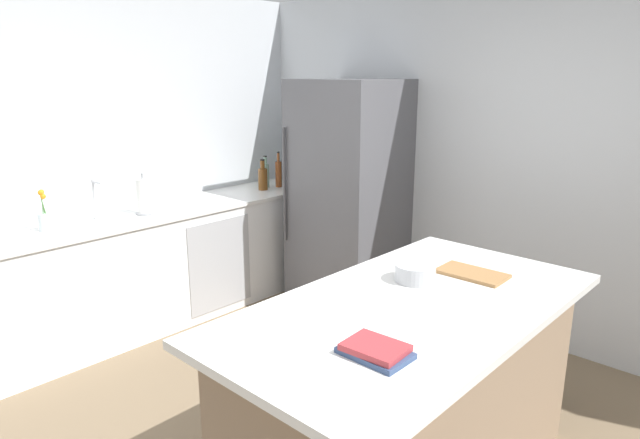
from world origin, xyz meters
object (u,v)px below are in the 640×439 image
olive_oil_bottle (285,169)px  cutting_board (472,273)px  sink_faucet (96,199)px  vinegar_bottle (279,173)px  refrigerator (348,196)px  flower_vase (45,218)px  kitchen_island (408,393)px  wine_bottle (289,170)px  gin_bottle (265,174)px  mixing_bowl (415,273)px  whiskey_bottle (263,178)px  cookbook_stack (375,350)px  paper_towel_roll (144,197)px

olive_oil_bottle → cutting_board: bearing=-23.6°
sink_faucet → vinegar_bottle: 1.72m
refrigerator → flower_vase: bearing=-112.8°
kitchen_island → vinegar_bottle: vinegar_bottle is taller
kitchen_island → vinegar_bottle: (-2.47, 1.47, 0.57)m
wine_bottle → flower_vase: bearing=-93.1°
flower_vase → vinegar_bottle: bearing=88.3°
sink_faucet → refrigerator: bearing=62.2°
refrigerator → gin_bottle: bearing=-172.7°
kitchen_island → cutting_board: cutting_board is taller
mixing_bowl → whiskey_bottle: bearing=156.1°
flower_vase → cutting_board: bearing=24.0°
olive_oil_bottle → wine_bottle: (0.15, -0.09, 0.02)m
wine_bottle → cookbook_stack: size_ratio=1.57×
refrigerator → vinegar_bottle: 0.83m
paper_towel_roll → vinegar_bottle: 1.39m
whiskey_bottle → cookbook_stack: 3.19m
paper_towel_roll → whiskey_bottle: (-0.02, 1.20, -0.02)m
refrigerator → wine_bottle: bearing=175.5°
cookbook_stack → mixing_bowl: mixing_bowl is taller
olive_oil_bottle → mixing_bowl: bearing=-30.1°
flower_vase → gin_bottle: bearing=90.5°
wine_bottle → cutting_board: wine_bottle is taller
flower_vase → cutting_board: (2.56, 1.14, -0.06)m
flower_vase → vinegar_bottle: 2.09m
wine_bottle → cutting_board: size_ratio=1.16×
whiskey_bottle → mixing_bowl: bearing=-23.9°
kitchen_island → sink_faucet: size_ratio=6.47×
sink_faucet → mixing_bowl: bearing=11.5°
whiskey_bottle → cookbook_stack: bearing=-33.9°
wine_bottle → cookbook_stack: 3.31m
kitchen_island → flower_vase: flower_vase is taller
sink_faucet → gin_bottle: sink_faucet is taller
flower_vase → kitchen_island: bearing=13.8°
wine_bottle → vinegar_bottle: (-0.05, -0.09, -0.03)m
wine_bottle → cutting_board: (2.44, -1.04, -0.13)m
kitchen_island → olive_oil_bottle: size_ratio=5.71×
paper_towel_roll → wine_bottle: 1.48m
gin_bottle → kitchen_island: bearing=-28.4°
mixing_bowl → wine_bottle: bearing=150.0°
paper_towel_roll → olive_oil_bottle: bearing=93.9°
refrigerator → cookbook_stack: 2.70m
olive_oil_bottle → whiskey_bottle: bearing=-76.2°
gin_bottle → cutting_board: (2.58, -0.86, -0.09)m
gin_bottle → whiskey_bottle: size_ratio=1.05×
refrigerator → mixing_bowl: 1.95m
olive_oil_bottle → whiskey_bottle: 0.38m
vinegar_bottle → gin_bottle: size_ratio=1.12×
sink_faucet → olive_oil_bottle: (-0.00, 1.90, -0.02)m
sink_faucet → mixing_bowl: sink_faucet is taller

